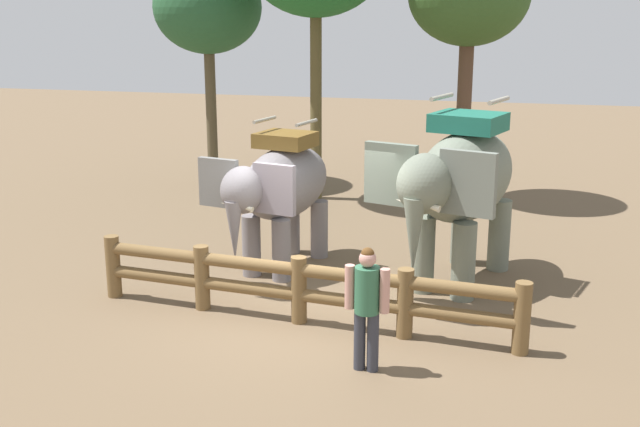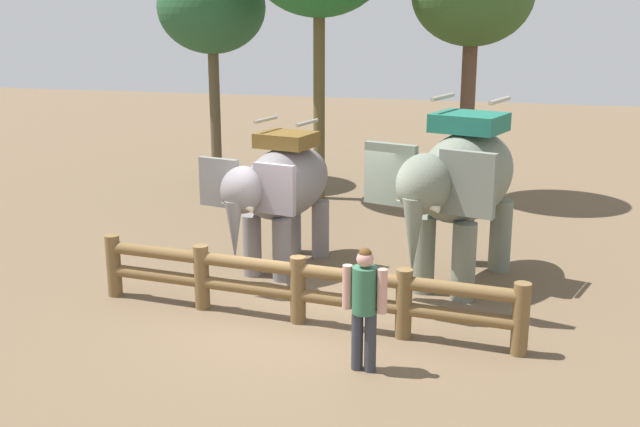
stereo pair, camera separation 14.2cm
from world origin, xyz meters
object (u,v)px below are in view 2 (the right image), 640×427
(log_fence, at_px, (298,285))
(tree_far_left, at_px, (212,9))
(elephant_near_left, at_px, (281,187))
(elephant_center, at_px, (461,182))
(tourist_woman_in_black, at_px, (364,300))

(log_fence, bearing_deg, tree_far_left, 119.34)
(elephant_near_left, xyz_separation_m, elephant_center, (3.20, -0.01, 0.28))
(elephant_near_left, relative_size, elephant_center, 0.84)
(elephant_near_left, bearing_deg, log_fence, -66.68)
(elephant_near_left, bearing_deg, tourist_woman_in_black, -57.81)
(tourist_woman_in_black, bearing_deg, tree_far_left, 121.65)
(log_fence, xyz_separation_m, elephant_near_left, (-1.01, 2.35, 0.94))
(tree_far_left, bearing_deg, tourist_woman_in_black, -58.35)
(log_fence, distance_m, elephant_center, 3.43)
(log_fence, height_order, elephant_center, elephant_center)
(log_fence, bearing_deg, elephant_near_left, 113.32)
(tourist_woman_in_black, bearing_deg, elephant_near_left, 122.19)
(tree_far_left, bearing_deg, elephant_near_left, -58.65)
(log_fence, distance_m, elephant_near_left, 2.73)
(log_fence, relative_size, tourist_woman_in_black, 4.01)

